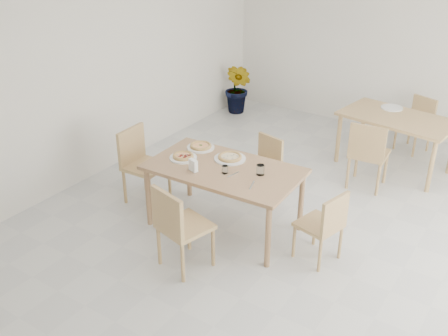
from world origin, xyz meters
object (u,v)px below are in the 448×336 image
Objects in this scene: chair_east at (325,223)px; napkin_holder at (193,166)px; pizza_pepperoni at (183,156)px; tumbler_a at (260,170)px; chair_north at (264,163)px; tumbler_b at (225,169)px; second_table at (397,123)px; plate_pepperoni at (183,158)px; chair_back_n at (418,120)px; pizza_margherita at (201,146)px; pizza_mushroom at (230,157)px; main_table at (224,174)px; chair_west at (140,160)px; chair_south at (178,224)px; plate_empty at (392,108)px; plate_mushroom at (230,159)px; plate_margherita at (201,147)px; chair_back_s at (368,151)px; potted_plant at (238,89)px.

chair_east is 5.77× the size of napkin_holder.
tumbler_a is (0.91, 0.14, 0.02)m from pizza_pepperoni.
tumbler_b reaches higher than chair_north.
napkin_holder reaches higher than second_table.
plate_pepperoni is 3.83m from chair_back_n.
tumbler_a is at bearing -11.96° from pizza_margherita.
pizza_mushroom reaches higher than chair_east.
main_table is 1.83× the size of chair_west.
chair_south is 6.66× the size of napkin_holder.
chair_back_n is at bearing 76.86° from tumbler_a.
plate_empty is at bearing 79.60° from tumbler_a.
plate_mushroom is at bearing 164.29° from tumbler_a.
napkin_holder reaches higher than plate_margherita.
plate_mushroom is (-0.06, 0.21, 0.08)m from main_table.
tumbler_b is (0.03, 0.78, 0.27)m from chair_south.
second_table is (1.15, 2.35, -0.12)m from pizza_mushroom.
chair_north is at bearing 50.03° from pizza_margherita.
plate_mushroom is 0.22× the size of second_table.
chair_west reaches higher than chair_south.
main_table is at bearing -28.08° from pizza_margherita.
napkin_holder is at bearing -64.66° from chair_east.
chair_back_s is (1.50, 1.82, -0.26)m from pizza_pepperoni.
pizza_margherita is at bearing 39.73° from chair_back_s.
chair_east is at bearing -69.08° from chair_back_n.
chair_east is at bearing 91.50° from chair_back_s.
chair_south and chair_back_s have the same top height.
chair_back_s is (-0.20, 1.73, 0.07)m from chair_east.
second_table is (1.60, 2.29, -0.12)m from pizza_margherita.
chair_west is 3.46m from second_table.
second_table is 0.83m from chair_back_n.
potted_plant is at bearing -122.29° from chair_east.
plate_margherita is 0.91× the size of plate_mushroom.
main_table is 2.12× the size of chair_back_n.
chair_south reaches higher than plate_empty.
pizza_mushroom is 1.10× the size of plate_empty.
chair_back_n is 2.64× the size of plate_empty.
plate_pepperoni is 0.93× the size of pizza_mushroom.
napkin_holder is at bearing -88.02° from chair_north.
pizza_pepperoni is at bearing -67.69° from potted_plant.
chair_back_s reaches higher than chair_east.
plate_margherita is (0.70, 0.30, 0.23)m from chair_west.
pizza_pepperoni is (0.00, -0.33, 0.02)m from plate_margherita.
chair_east is 3.33m from chair_back_n.
pizza_mushroom is at bearing -107.90° from second_table.
main_table is 0.23m from plate_mushroom.
plate_margherita reaches higher than main_table.
chair_back_s is at bearing 50.54° from plate_pepperoni.
plate_margherita is at bearing -118.95° from plate_empty.
chair_east is (1.19, 0.03, -0.22)m from main_table.
chair_west is at bearing -129.88° from chair_north.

